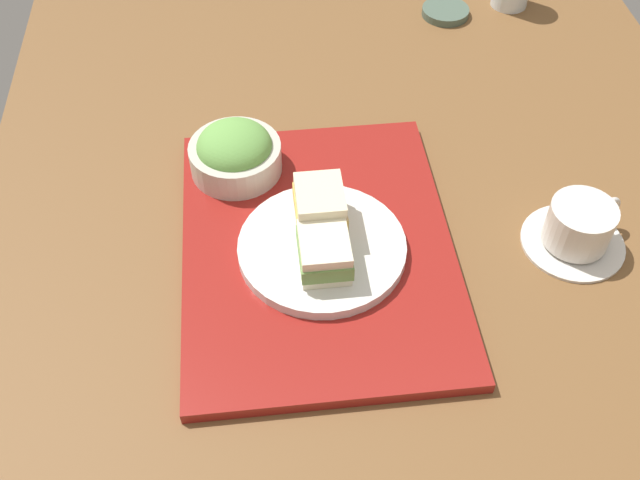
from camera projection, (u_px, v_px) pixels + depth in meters
The scene contains 8 objects.
ground_plane at pixel (389, 290), 86.57cm from camera, with size 140.00×100.00×3.00cm, color brown.
serving_tray at pixel (318, 248), 87.80cm from camera, with size 41.78×31.92×1.60cm, color maroon.
sandwich_plate at pixel (322, 248), 85.91cm from camera, with size 19.74×19.74×1.38cm, color silver.
sandwich_near at pixel (320, 208), 85.36cm from camera, with size 7.08×5.80×5.56cm.
sandwich_far at pixel (324, 252), 81.69cm from camera, with size 7.25×5.75×4.35cm.
salad_bowl at pixel (235, 152), 93.53cm from camera, with size 11.78×11.78×6.55cm.
coffee_cup at pixel (579, 228), 87.29cm from camera, with size 12.47×12.47×6.16cm.
small_sauce_dish at pixel (445, 12), 122.07cm from camera, with size 7.77×7.77×1.23cm, color #4C6051.
Camera 1 is at (51.30, -13.80, 67.59)cm, focal length 41.29 mm.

